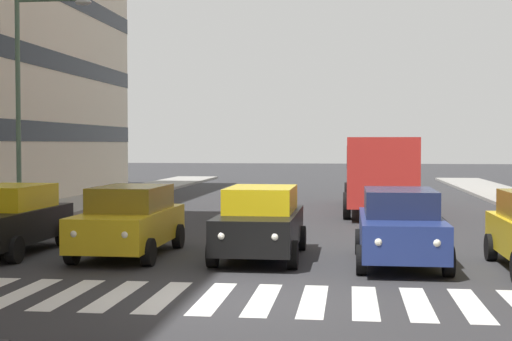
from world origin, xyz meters
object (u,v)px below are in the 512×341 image
(street_lamp_right, at_px, (29,86))
(bus_behind_traffic, at_px, (378,166))
(car_3, at_px, (130,220))
(car_4, at_px, (8,218))
(car_1, at_px, (400,226))
(car_2, at_px, (261,222))

(street_lamp_right, bearing_deg, bus_behind_traffic, -148.71)
(street_lamp_right, bearing_deg, car_3, 131.42)
(car_4, xyz_separation_m, bus_behind_traffic, (-9.73, -13.20, 0.97))
(car_1, relative_size, bus_behind_traffic, 0.42)
(car_1, distance_m, car_2, 3.33)
(car_2, xyz_separation_m, bus_behind_traffic, (-3.29, -13.14, 0.97))
(car_3, relative_size, street_lamp_right, 0.59)
(car_3, bearing_deg, car_2, -179.49)
(car_4, bearing_deg, car_3, -179.42)
(car_3, distance_m, street_lamp_right, 8.84)
(car_4, bearing_deg, bus_behind_traffic, -126.40)
(bus_behind_traffic, height_order, street_lamp_right, street_lamp_right)
(car_1, xyz_separation_m, bus_behind_traffic, (0.00, -13.66, 0.97))
(car_4, height_order, bus_behind_traffic, bus_behind_traffic)
(bus_behind_traffic, bearing_deg, car_4, 53.60)
(car_2, height_order, car_3, same)
(car_2, xyz_separation_m, car_4, (6.44, 0.06, 0.00))
(car_2, bearing_deg, car_1, 171.05)
(car_4, bearing_deg, street_lamp_right, -70.71)
(car_1, xyz_separation_m, car_2, (3.29, -0.52, 0.00))
(car_3, height_order, street_lamp_right, street_lamp_right)
(car_2, height_order, bus_behind_traffic, bus_behind_traffic)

